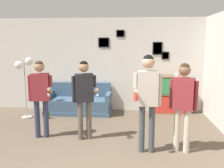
{
  "coord_description": "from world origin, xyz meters",
  "views": [
    {
      "loc": [
        0.76,
        -2.89,
        1.98
      ],
      "look_at": [
        0.31,
        2.18,
        1.14
      ],
      "focal_mm": 40.0,
      "sensor_mm": 36.0,
      "label": 1
    }
  ],
  "objects_px": {
    "bookshelf": "(169,95)",
    "person_spectator_near_bookshelf": "(183,99)",
    "bottle_on_floor": "(49,115)",
    "drinking_cup": "(177,75)",
    "floor_lamp": "(24,70)",
    "person_watcher_holding_cup": "(148,93)",
    "person_player_foreground_left": "(40,91)",
    "person_player_foreground_center": "(84,92)",
    "couch": "(79,103)"
  },
  "relations": [
    {
      "from": "bookshelf",
      "to": "person_spectator_near_bookshelf",
      "type": "xyz_separation_m",
      "value": [
        -0.13,
        -2.62,
        0.47
      ]
    },
    {
      "from": "bottle_on_floor",
      "to": "drinking_cup",
      "type": "distance_m",
      "value": 3.68
    },
    {
      "from": "bottle_on_floor",
      "to": "drinking_cup",
      "type": "height_order",
      "value": "drinking_cup"
    },
    {
      "from": "floor_lamp",
      "to": "person_watcher_holding_cup",
      "type": "relative_size",
      "value": 0.91
    },
    {
      "from": "person_player_foreground_left",
      "to": "drinking_cup",
      "type": "distance_m",
      "value": 3.79
    },
    {
      "from": "floor_lamp",
      "to": "person_spectator_near_bookshelf",
      "type": "xyz_separation_m",
      "value": [
        3.74,
        -1.8,
        -0.28
      ]
    },
    {
      "from": "person_player_foreground_center",
      "to": "bottle_on_floor",
      "type": "relative_size",
      "value": 6.74
    },
    {
      "from": "person_spectator_near_bookshelf",
      "to": "drinking_cup",
      "type": "height_order",
      "value": "person_spectator_near_bookshelf"
    },
    {
      "from": "person_player_foreground_left",
      "to": "person_spectator_near_bookshelf",
      "type": "bearing_deg",
      "value": -9.56
    },
    {
      "from": "couch",
      "to": "drinking_cup",
      "type": "distance_m",
      "value": 2.89
    },
    {
      "from": "bookshelf",
      "to": "floor_lamp",
      "type": "bearing_deg",
      "value": -168.07
    },
    {
      "from": "couch",
      "to": "person_player_foreground_left",
      "type": "height_order",
      "value": "person_player_foreground_left"
    },
    {
      "from": "couch",
      "to": "person_watcher_holding_cup",
      "type": "bearing_deg",
      "value": -53.91
    },
    {
      "from": "bookshelf",
      "to": "person_watcher_holding_cup",
      "type": "bearing_deg",
      "value": -106.01
    },
    {
      "from": "bottle_on_floor",
      "to": "drinking_cup",
      "type": "xyz_separation_m",
      "value": [
        3.43,
        0.86,
        1.01
      ]
    },
    {
      "from": "bookshelf",
      "to": "person_player_foreground_center",
      "type": "bearing_deg",
      "value": -132.99
    },
    {
      "from": "person_watcher_holding_cup",
      "to": "person_spectator_near_bookshelf",
      "type": "xyz_separation_m",
      "value": [
        0.64,
        0.07,
        -0.11
      ]
    },
    {
      "from": "floor_lamp",
      "to": "bottle_on_floor",
      "type": "distance_m",
      "value": 1.34
    },
    {
      "from": "person_watcher_holding_cup",
      "to": "person_player_foreground_left",
      "type": "bearing_deg",
      "value": 166.0
    },
    {
      "from": "drinking_cup",
      "to": "bookshelf",
      "type": "bearing_deg",
      "value": -179.75
    },
    {
      "from": "person_player_foreground_left",
      "to": "bookshelf",
      "type": "bearing_deg",
      "value": 36.02
    },
    {
      "from": "floor_lamp",
      "to": "person_player_foreground_left",
      "type": "xyz_separation_m",
      "value": [
        0.92,
        -1.32,
        -0.28
      ]
    },
    {
      "from": "bookshelf",
      "to": "person_player_foreground_left",
      "type": "relative_size",
      "value": 0.65
    },
    {
      "from": "bookshelf",
      "to": "floor_lamp",
      "type": "distance_m",
      "value": 4.03
    },
    {
      "from": "floor_lamp",
      "to": "person_player_foreground_left",
      "type": "relative_size",
      "value": 1.0
    },
    {
      "from": "floor_lamp",
      "to": "person_spectator_near_bookshelf",
      "type": "bearing_deg",
      "value": -25.68
    },
    {
      "from": "person_player_foreground_left",
      "to": "person_player_foreground_center",
      "type": "height_order",
      "value": "person_player_foreground_center"
    },
    {
      "from": "drinking_cup",
      "to": "bottle_on_floor",
      "type": "bearing_deg",
      "value": -165.97
    },
    {
      "from": "person_player_foreground_left",
      "to": "person_watcher_holding_cup",
      "type": "height_order",
      "value": "person_watcher_holding_cup"
    },
    {
      "from": "bookshelf",
      "to": "floor_lamp",
      "type": "relative_size",
      "value": 0.65
    },
    {
      "from": "person_player_foreground_center",
      "to": "person_spectator_near_bookshelf",
      "type": "bearing_deg",
      "value": -13.4
    },
    {
      "from": "person_spectator_near_bookshelf",
      "to": "floor_lamp",
      "type": "bearing_deg",
      "value": 154.32
    },
    {
      "from": "person_watcher_holding_cup",
      "to": "bookshelf",
      "type": "bearing_deg",
      "value": 73.99
    },
    {
      "from": "floor_lamp",
      "to": "bottle_on_floor",
      "type": "relative_size",
      "value": 6.68
    },
    {
      "from": "floor_lamp",
      "to": "couch",
      "type": "bearing_deg",
      "value": 25.58
    },
    {
      "from": "drinking_cup",
      "to": "person_player_foreground_left",
      "type": "bearing_deg",
      "value": -145.57
    },
    {
      "from": "person_watcher_holding_cup",
      "to": "bottle_on_floor",
      "type": "relative_size",
      "value": 7.36
    },
    {
      "from": "person_player_foreground_left",
      "to": "bottle_on_floor",
      "type": "relative_size",
      "value": 6.71
    },
    {
      "from": "person_spectator_near_bookshelf",
      "to": "drinking_cup",
      "type": "xyz_separation_m",
      "value": [
        0.31,
        2.62,
        0.1
      ]
    },
    {
      "from": "floor_lamp",
      "to": "person_player_foreground_center",
      "type": "bearing_deg",
      "value": -36.06
    },
    {
      "from": "person_watcher_holding_cup",
      "to": "person_spectator_near_bookshelf",
      "type": "height_order",
      "value": "person_watcher_holding_cup"
    },
    {
      "from": "person_watcher_holding_cup",
      "to": "person_spectator_near_bookshelf",
      "type": "relative_size",
      "value": 1.09
    },
    {
      "from": "person_player_foreground_center",
      "to": "person_spectator_near_bookshelf",
      "type": "distance_m",
      "value": 1.94
    },
    {
      "from": "person_player_foreground_center",
      "to": "floor_lamp",
      "type": "bearing_deg",
      "value": 143.94
    },
    {
      "from": "couch",
      "to": "person_player_foreground_left",
      "type": "relative_size",
      "value": 1.13
    },
    {
      "from": "couch",
      "to": "bookshelf",
      "type": "bearing_deg",
      "value": 4.44
    },
    {
      "from": "bookshelf",
      "to": "person_player_foreground_center",
      "type": "relative_size",
      "value": 0.65
    },
    {
      "from": "couch",
      "to": "bookshelf",
      "type": "relative_size",
      "value": 1.74
    },
    {
      "from": "person_player_foreground_center",
      "to": "bottle_on_floor",
      "type": "bearing_deg",
      "value": 133.26
    },
    {
      "from": "couch",
      "to": "bookshelf",
      "type": "height_order",
      "value": "bookshelf"
    }
  ]
}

